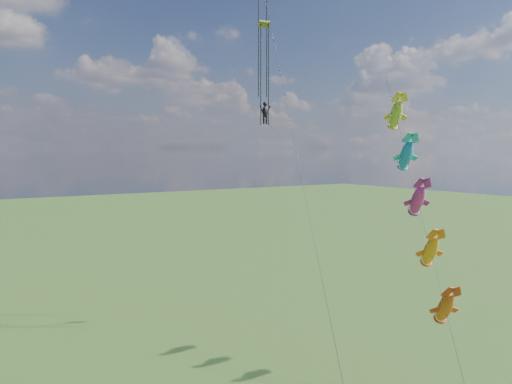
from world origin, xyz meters
TOP-DOWN VIEW (x-y plane):
  - fish_windsock_rig at (22.15, 3.28)m, footprint 7.85×14.02m
  - parafoil_rig at (20.38, 17.14)m, footprint 5.99×16.84m

SIDE VIEW (x-z plane):
  - fish_windsock_rig at x=22.15m, z-range 1.20..20.90m
  - parafoil_rig at x=20.38m, z-range 4.89..32.62m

